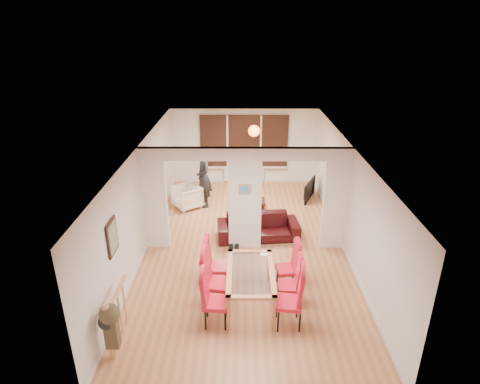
{
  "coord_description": "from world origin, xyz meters",
  "views": [
    {
      "loc": [
        -0.08,
        -8.87,
        5.25
      ],
      "look_at": [
        -0.12,
        0.6,
        1.24
      ],
      "focal_mm": 30.0,
      "sensor_mm": 36.0,
      "label": 1
    }
  ],
  "objects_px": {
    "dining_table": "(250,288)",
    "person": "(204,177)",
    "dining_chair_ra": "(289,299)",
    "coffee_table": "(248,204)",
    "bottle": "(242,198)",
    "dining_chair_rb": "(289,282)",
    "television": "(306,189)",
    "armchair": "(187,197)",
    "sofa": "(258,227)",
    "dining_chair_lc": "(217,264)",
    "dining_chair_lb": "(217,280)",
    "dining_chair_la": "(216,299)",
    "dining_chair_rc": "(287,266)",
    "bowl": "(255,198)"
  },
  "relations": [
    {
      "from": "sofa",
      "to": "television",
      "type": "relative_size",
      "value": 1.96
    },
    {
      "from": "dining_chair_la",
      "to": "television",
      "type": "relative_size",
      "value": 1.02
    },
    {
      "from": "dining_chair_lb",
      "to": "person",
      "type": "bearing_deg",
      "value": 108.98
    },
    {
      "from": "dining_chair_lc",
      "to": "sofa",
      "type": "xyz_separation_m",
      "value": [
        0.95,
        2.11,
        -0.24
      ]
    },
    {
      "from": "dining_chair_ra",
      "to": "armchair",
      "type": "distance_m",
      "value": 5.78
    },
    {
      "from": "dining_chair_rb",
      "to": "coffee_table",
      "type": "xyz_separation_m",
      "value": [
        -0.75,
        4.6,
        -0.41
      ]
    },
    {
      "from": "dining_chair_ra",
      "to": "person",
      "type": "height_order",
      "value": "person"
    },
    {
      "from": "dining_chair_lb",
      "to": "dining_chair_lc",
      "type": "relative_size",
      "value": 1.08
    },
    {
      "from": "television",
      "to": "dining_chair_rc",
      "type": "bearing_deg",
      "value": -169.96
    },
    {
      "from": "dining_table",
      "to": "dining_chair_la",
      "type": "relative_size",
      "value": 1.49
    },
    {
      "from": "dining_chair_lc",
      "to": "coffee_table",
      "type": "xyz_separation_m",
      "value": [
        0.7,
        3.97,
        -0.43
      ]
    },
    {
      "from": "armchair",
      "to": "person",
      "type": "xyz_separation_m",
      "value": [
        0.53,
        0.14,
        0.59
      ]
    },
    {
      "from": "dining_chair_ra",
      "to": "coffee_table",
      "type": "relative_size",
      "value": 1.13
    },
    {
      "from": "dining_chair_lc",
      "to": "dining_chair_rb",
      "type": "height_order",
      "value": "dining_chair_lc"
    },
    {
      "from": "sofa",
      "to": "bottle",
      "type": "relative_size",
      "value": 8.18
    },
    {
      "from": "dining_chair_rc",
      "to": "bowl",
      "type": "xyz_separation_m",
      "value": [
        -0.55,
        4.13,
        -0.26
      ]
    },
    {
      "from": "dining_table",
      "to": "dining_chair_rc",
      "type": "bearing_deg",
      "value": 35.42
    },
    {
      "from": "dining_chair_ra",
      "to": "bottle",
      "type": "distance_m",
      "value": 5.16
    },
    {
      "from": "dining_chair_ra",
      "to": "dining_chair_rb",
      "type": "xyz_separation_m",
      "value": [
        0.07,
        0.58,
        -0.06
      ]
    },
    {
      "from": "dining_table",
      "to": "person",
      "type": "bearing_deg",
      "value": 105.64
    },
    {
      "from": "dining_chair_lb",
      "to": "television",
      "type": "distance_m",
      "value": 5.89
    },
    {
      "from": "dining_chair_lb",
      "to": "dining_chair_rc",
      "type": "bearing_deg",
      "value": 33.13
    },
    {
      "from": "person",
      "to": "dining_chair_lc",
      "type": "bearing_deg",
      "value": -11.16
    },
    {
      "from": "television",
      "to": "dining_chair_la",
      "type": "bearing_deg",
      "value": 179.85
    },
    {
      "from": "dining_chair_la",
      "to": "dining_chair_lb",
      "type": "relative_size",
      "value": 0.93
    },
    {
      "from": "dining_chair_la",
      "to": "television",
      "type": "xyz_separation_m",
      "value": [
        2.56,
        5.85,
        -0.24
      ]
    },
    {
      "from": "sofa",
      "to": "dining_table",
      "type": "bearing_deg",
      "value": -101.29
    },
    {
      "from": "sofa",
      "to": "person",
      "type": "relative_size",
      "value": 1.13
    },
    {
      "from": "dining_chair_rc",
      "to": "dining_chair_lb",
      "type": "bearing_deg",
      "value": -166.07
    },
    {
      "from": "dining_chair_ra",
      "to": "person",
      "type": "xyz_separation_m",
      "value": [
        -2.01,
        5.33,
        0.34
      ]
    },
    {
      "from": "dining_chair_la",
      "to": "dining_chair_lb",
      "type": "distance_m",
      "value": 0.55
    },
    {
      "from": "dining_chair_lb",
      "to": "dining_chair_rc",
      "type": "height_order",
      "value": "dining_chair_lb"
    },
    {
      "from": "armchair",
      "to": "person",
      "type": "relative_size",
      "value": 0.41
    },
    {
      "from": "dining_chair_ra",
      "to": "dining_chair_rc",
      "type": "relative_size",
      "value": 1.13
    },
    {
      "from": "dining_table",
      "to": "television",
      "type": "height_order",
      "value": "dining_table"
    },
    {
      "from": "dining_chair_rb",
      "to": "dining_chair_rc",
      "type": "bearing_deg",
      "value": 91.15
    },
    {
      "from": "coffee_table",
      "to": "armchair",
      "type": "bearing_deg",
      "value": 179.65
    },
    {
      "from": "dining_chair_la",
      "to": "bottle",
      "type": "height_order",
      "value": "dining_chair_la"
    },
    {
      "from": "dining_table",
      "to": "dining_chair_rb",
      "type": "distance_m",
      "value": 0.78
    },
    {
      "from": "dining_chair_ra",
      "to": "coffee_table",
      "type": "bearing_deg",
      "value": 105.71
    },
    {
      "from": "person",
      "to": "bottle",
      "type": "relative_size",
      "value": 7.23
    },
    {
      "from": "dining_table",
      "to": "person",
      "type": "relative_size",
      "value": 0.88
    },
    {
      "from": "sofa",
      "to": "bottle",
      "type": "distance_m",
      "value": 1.81
    },
    {
      "from": "coffee_table",
      "to": "bottle",
      "type": "relative_size",
      "value": 4.06
    },
    {
      "from": "coffee_table",
      "to": "person",
      "type": "bearing_deg",
      "value": 173.51
    },
    {
      "from": "dining_chair_lc",
      "to": "bottle",
      "type": "height_order",
      "value": "dining_chair_lc"
    },
    {
      "from": "dining_chair_rb",
      "to": "television",
      "type": "height_order",
      "value": "dining_chair_rb"
    },
    {
      "from": "dining_chair_rb",
      "to": "television",
      "type": "distance_m",
      "value": 5.42
    },
    {
      "from": "armchair",
      "to": "dining_chair_lb",
      "type": "bearing_deg",
      "value": -21.24
    },
    {
      "from": "dining_chair_lc",
      "to": "sofa",
      "type": "relative_size",
      "value": 0.52
    }
  ]
}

